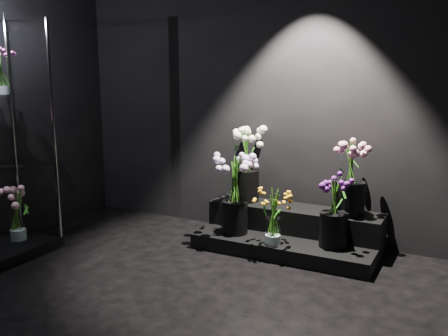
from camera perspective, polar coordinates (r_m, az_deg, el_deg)
The scene contains 10 objects.
floor at distance 3.48m, azimuth -9.45°, elevation -16.34°, with size 4.00×4.00×0.00m, color black.
wall_back at distance 4.84m, azimuth 4.40°, elevation 8.80°, with size 4.00×4.00×0.00m, color black.
display_riser at distance 4.62m, azimuth 7.60°, elevation -7.24°, with size 1.60×0.71×0.36m.
bouquet_orange_bells at distance 4.26m, azimuth 5.64°, elevation -5.53°, with size 0.30×0.30×0.48m.
bouquet_lilac at distance 4.48m, azimuth 1.27°, elevation -2.30°, with size 0.41×0.41×0.72m.
bouquet_purple at distance 4.25m, azimuth 12.50°, elevation -4.49°, with size 0.38×0.38×0.60m.
bouquet_cream_roses at distance 4.74m, azimuth 2.48°, elevation 0.97°, with size 0.51×0.51×0.70m.
bouquet_pink_roses at distance 4.41m, azimuth 14.23°, elevation -0.76°, with size 0.38×0.38×0.65m.
bouquet_case_magenta at distance 4.63m, azimuth -24.20°, elevation 10.11°, with size 0.23×0.23×0.39m.
bouquet_case_base_pink at distance 4.83m, azimuth -22.62°, elevation -4.74°, with size 0.41×0.41×0.47m.
Camera 1 is at (1.88, -2.45, 1.61)m, focal length 40.00 mm.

